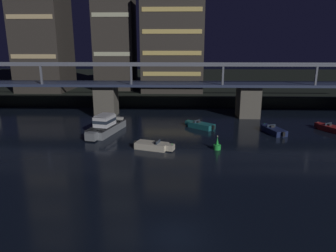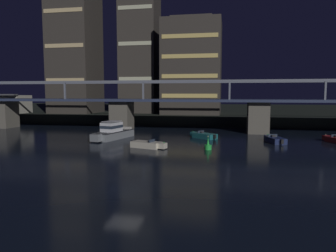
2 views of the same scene
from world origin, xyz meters
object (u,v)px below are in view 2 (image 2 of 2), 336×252
at_px(cabin_cruiser_near_left, 113,132).
at_px(speedboat_mid_right, 148,145).
at_px(tower_west_low, 75,32).
at_px(channel_buoy, 208,146).
at_px(river_bridge, 187,109).
at_px(speedboat_near_center, 204,136).
at_px(waterfront_pavilion, 3,104).
at_px(tower_central, 192,67).
at_px(tower_west_tall, 140,28).
at_px(speedboat_near_right, 274,140).

xyz_separation_m(cabin_cruiser_near_left, speedboat_mid_right, (7.43, -7.07, -0.64)).
distance_m(tower_west_low, channel_buoy, 54.52).
xyz_separation_m(river_bridge, speedboat_near_center, (3.68, -8.40, -3.76)).
xyz_separation_m(waterfront_pavilion, speedboat_near_center, (51.26, -20.32, -4.02)).
height_order(speedboat_near_center, channel_buoy, channel_buoy).
bearing_deg(tower_west_low, channel_buoy, -45.03).
relative_size(waterfront_pavilion, cabin_cruiser_near_left, 1.32).
distance_m(cabin_cruiser_near_left, speedboat_mid_right, 10.28).
bearing_deg(speedboat_near_center, channel_buoy, -82.65).
relative_size(cabin_cruiser_near_left, speedboat_mid_right, 1.82).
relative_size(river_bridge, tower_central, 3.69).
height_order(tower_west_low, speedboat_mid_right, tower_west_low).
relative_size(tower_west_low, tower_central, 1.81).
xyz_separation_m(river_bridge, tower_west_tall, (-14.60, 20.32, 19.06)).
relative_size(tower_west_tall, waterfront_pavilion, 3.42).
height_order(river_bridge, speedboat_near_center, river_bridge).
bearing_deg(speedboat_near_right, speedboat_near_center, 165.68).
bearing_deg(waterfront_pavilion, cabin_cruiser_near_left, -32.23).
distance_m(tower_west_tall, speedboat_near_right, 48.23).
xyz_separation_m(tower_west_low, channel_buoy, (35.33, -35.37, -21.76)).
bearing_deg(channel_buoy, river_bridge, 105.01).
relative_size(cabin_cruiser_near_left, speedboat_near_right, 1.81).
xyz_separation_m(tower_central, speedboat_near_right, (15.16, -28.67, -12.76)).
bearing_deg(tower_west_low, speedboat_near_right, -32.05).
bearing_deg(river_bridge, channel_buoy, -74.99).
relative_size(waterfront_pavilion, speedboat_near_center, 2.72).
distance_m(cabin_cruiser_near_left, channel_buoy, 16.75).
distance_m(tower_west_tall, tower_central, 17.04).
relative_size(waterfront_pavilion, speedboat_near_right, 2.40).
bearing_deg(tower_west_tall, tower_central, -11.31).
height_order(tower_central, cabin_cruiser_near_left, tower_central).
bearing_deg(speedboat_near_right, waterfront_pavilion, 159.56).
relative_size(tower_central, waterfront_pavilion, 1.79).
bearing_deg(speedboat_near_right, cabin_cruiser_near_left, -178.60).
bearing_deg(tower_west_tall, cabin_cruiser_near_left, -82.18).
height_order(waterfront_pavilion, speedboat_mid_right, waterfront_pavilion).
bearing_deg(tower_west_low, speedboat_near_center, -36.47).
height_order(speedboat_near_right, speedboat_mid_right, same).
xyz_separation_m(river_bridge, cabin_cruiser_near_left, (-10.21, -11.64, -3.12)).
bearing_deg(speedboat_near_right, channel_buoy, -140.05).
bearing_deg(tower_west_low, speedboat_mid_right, -52.15).
bearing_deg(tower_west_tall, river_bridge, -54.29).
bearing_deg(waterfront_pavilion, tower_west_tall, 14.29).
bearing_deg(cabin_cruiser_near_left, tower_central, 72.72).
distance_m(cabin_cruiser_near_left, speedboat_near_center, 14.28).
bearing_deg(tower_west_low, river_bridge, -28.88).
distance_m(tower_west_low, speedboat_near_right, 56.73).
relative_size(river_bridge, cabin_cruiser_near_left, 8.76).
relative_size(tower_west_low, speedboat_mid_right, 7.85).
distance_m(speedboat_mid_right, channel_buoy, 7.78).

